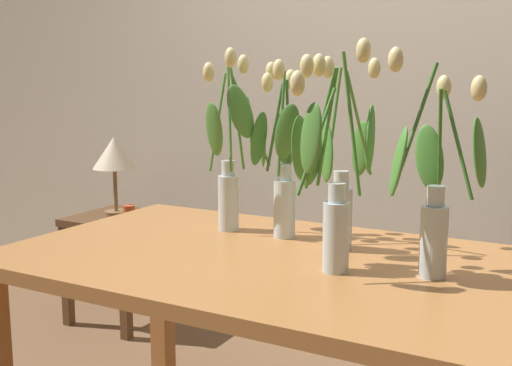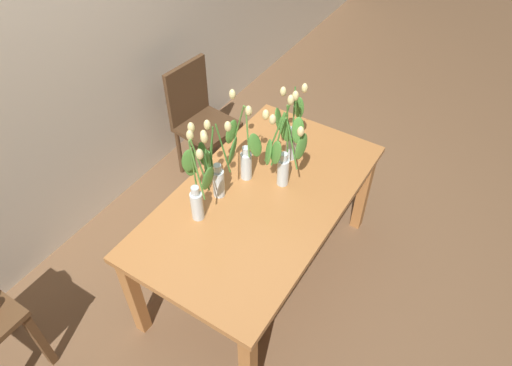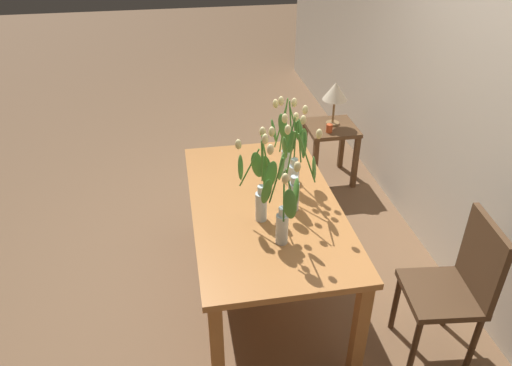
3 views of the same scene
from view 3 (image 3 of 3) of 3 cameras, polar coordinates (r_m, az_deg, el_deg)
The scene contains 12 objects.
ground_plane at distance 3.48m, azimuth 0.88°, elevation -12.49°, with size 18.00×18.00×0.00m, color brown.
room_wall_rear at distance 3.25m, azimuth 26.05°, elevation 9.20°, with size 9.00×0.10×2.70m, color beige.
dining_table at distance 3.06m, azimuth 0.98°, elevation -3.78°, with size 1.60×0.90×0.74m.
tulip_vase_0 at distance 3.17m, azimuth 3.74°, elevation 4.55°, with size 0.17×0.25×0.58m.
tulip_vase_1 at distance 3.04m, azimuth 4.44°, elevation 2.53°, with size 0.22×0.19×0.55m.
tulip_vase_2 at distance 2.87m, azimuth 4.63°, elevation -0.14°, with size 0.13×0.26×0.55m.
tulip_vase_3 at distance 2.59m, azimuth 3.16°, elevation -3.41°, with size 0.23×0.22×0.56m.
tulip_vase_4 at distance 2.75m, azimuth 0.48°, elevation -0.13°, with size 0.22×0.23×0.58m.
dining_chair at distance 2.99m, azimuth 22.49°, elevation -10.81°, with size 0.44×0.44×0.93m.
side_table at distance 4.52m, azimuth 8.72°, elevation 5.28°, with size 0.44×0.44×0.55m.
table_lamp at distance 4.39m, azimuth 9.27°, elevation 10.45°, with size 0.22×0.22×0.40m.
pillar_candle at distance 4.34m, azimuth 8.59°, elevation 6.37°, with size 0.06×0.06×0.07m, color #CC4C23.
Camera 3 is at (2.44, -0.48, 2.44)m, focal length 34.13 mm.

